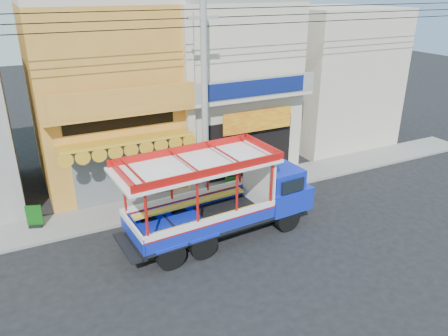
# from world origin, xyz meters

# --- Properties ---
(ground) EXTENTS (90.00, 90.00, 0.00)m
(ground) POSITION_xyz_m (0.00, 0.00, 0.00)
(ground) COLOR black
(ground) RESTS_ON ground
(sidewalk) EXTENTS (30.00, 2.00, 0.12)m
(sidewalk) POSITION_xyz_m (0.00, 4.00, 0.06)
(sidewalk) COLOR slate
(sidewalk) RESTS_ON ground
(shophouse_left) EXTENTS (6.00, 7.50, 8.24)m
(shophouse_left) POSITION_xyz_m (-4.00, 7.96, 4.11)
(shophouse_left) COLOR #BE802A
(shophouse_left) RESTS_ON ground
(shophouse_right) EXTENTS (6.00, 6.75, 8.24)m
(shophouse_right) POSITION_xyz_m (2.00, 7.96, 4.11)
(shophouse_right) COLOR beige
(shophouse_right) RESTS_ON ground
(party_pilaster) EXTENTS (0.35, 0.30, 8.00)m
(party_pilaster) POSITION_xyz_m (-1.00, 4.85, 4.00)
(party_pilaster) COLOR beige
(party_pilaster) RESTS_ON ground
(filler_building_right) EXTENTS (6.00, 6.00, 7.60)m
(filler_building_right) POSITION_xyz_m (9.00, 8.00, 3.80)
(filler_building_right) COLOR beige
(filler_building_right) RESTS_ON ground
(utility_pole) EXTENTS (28.00, 0.26, 9.00)m
(utility_pole) POSITION_xyz_m (-0.85, 3.30, 5.03)
(utility_pole) COLOR gray
(utility_pole) RESTS_ON ground
(songthaew_truck) EXTENTS (7.39, 2.84, 3.38)m
(songthaew_truck) POSITION_xyz_m (-1.13, 0.73, 1.63)
(songthaew_truck) COLOR black
(songthaew_truck) RESTS_ON ground
(green_sign) EXTENTS (0.58, 0.41, 0.91)m
(green_sign) POSITION_xyz_m (-7.75, 4.25, 0.50)
(green_sign) COLOR black
(green_sign) RESTS_ON sidewalk
(potted_plant_a) EXTENTS (1.25, 1.30, 1.11)m
(potted_plant_a) POSITION_xyz_m (0.74, 4.42, 0.67)
(potted_plant_a) COLOR #29631C
(potted_plant_a) RESTS_ON sidewalk
(potted_plant_b) EXTENTS (0.59, 0.54, 0.85)m
(potted_plant_b) POSITION_xyz_m (3.16, 4.00, 0.54)
(potted_plant_b) COLOR #29631C
(potted_plant_b) RESTS_ON sidewalk
(potted_plant_c) EXTENTS (0.76, 0.76, 0.98)m
(potted_plant_c) POSITION_xyz_m (3.01, 4.35, 0.61)
(potted_plant_c) COLOR #29631C
(potted_plant_c) RESTS_ON sidewalk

